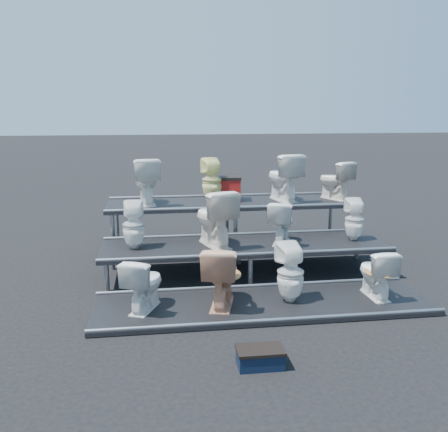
{
  "coord_description": "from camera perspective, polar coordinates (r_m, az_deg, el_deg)",
  "views": [
    {
      "loc": [
        -1.31,
        -7.05,
        2.45
      ],
      "look_at": [
        -0.29,
        0.1,
        0.88
      ],
      "focal_mm": 40.0,
      "sensor_mm": 36.0,
      "label": 1
    }
  ],
  "objects": [
    {
      "name": "ground",
      "position": [
        7.57,
        2.32,
        -6.58
      ],
      "size": [
        80.0,
        80.0,
        0.0
      ],
      "primitive_type": "plane",
      "color": "black",
      "rests_on": "ground"
    },
    {
      "name": "toilet_9",
      "position": [
        8.49,
        -1.39,
        4.1
      ],
      "size": [
        0.39,
        0.4,
        0.76
      ],
      "primitive_type": "imported",
      "rotation": [
        0.0,
        0.0,
        3.3
      ],
      "color": "#EFEE9B",
      "rests_on": "tier_back"
    },
    {
      "name": "toilet_6",
      "position": [
        7.48,
        6.56,
        -0.68
      ],
      "size": [
        0.56,
        0.72,
        0.64
      ],
      "primitive_type": "imported",
      "rotation": [
        0.0,
        0.0,
        2.77
      ],
      "color": "white",
      "rests_on": "tier_mid"
    },
    {
      "name": "toilet_10",
      "position": [
        8.72,
        6.79,
        4.45
      ],
      "size": [
        0.6,
        0.88,
        0.82
      ],
      "primitive_type": "imported",
      "rotation": [
        0.0,
        0.0,
        3.33
      ],
      "color": "white",
      "rests_on": "tier_back"
    },
    {
      "name": "tier_back",
      "position": [
        8.69,
        0.79,
        -1.14
      ],
      "size": [
        4.2,
        1.2,
        0.86
      ],
      "primitive_type": "cube",
      "color": "black",
      "rests_on": "ground"
    },
    {
      "name": "tier_mid",
      "position": [
        7.5,
        2.33,
        -4.91
      ],
      "size": [
        4.2,
        1.2,
        0.46
      ],
      "primitive_type": "cube",
      "color": "black",
      "rests_on": "ground"
    },
    {
      "name": "toilet_11",
      "position": [
        9.01,
        12.56,
        4.02
      ],
      "size": [
        0.61,
        0.76,
        0.67
      ],
      "primitive_type": "imported",
      "rotation": [
        0.0,
        0.0,
        3.56
      ],
      "color": "silver",
      "rests_on": "tier_back"
    },
    {
      "name": "toilet_5",
      "position": [
        7.27,
        -1.13,
        -0.17
      ],
      "size": [
        0.68,
        0.92,
        0.84
      ],
      "primitive_type": "imported",
      "rotation": [
        0.0,
        0.0,
        3.42
      ],
      "color": "silver",
      "rests_on": "tier_mid"
    },
    {
      "name": "toilet_3",
      "position": [
        6.71,
        16.97,
        -6.21
      ],
      "size": [
        0.37,
        0.64,
        0.64
      ],
      "primitive_type": "imported",
      "rotation": [
        0.0,
        0.0,
        3.17
      ],
      "color": "white",
      "rests_on": "tier_front"
    },
    {
      "name": "toilet_2",
      "position": [
        6.31,
        7.6,
        -6.43
      ],
      "size": [
        0.37,
        0.38,
        0.75
      ],
      "primitive_type": "imported",
      "rotation": [
        0.0,
        0.0,
        3.26
      ],
      "color": "white",
      "rests_on": "tier_front"
    },
    {
      "name": "toilet_1",
      "position": [
        6.14,
        -0.31,
        -6.77
      ],
      "size": [
        0.6,
        0.84,
        0.77
      ],
      "primitive_type": "imported",
      "rotation": [
        0.0,
        0.0,
        2.89
      ],
      "color": "tan",
      "rests_on": "tier_front"
    },
    {
      "name": "toilet_4",
      "position": [
        7.24,
        -10.3,
        -1.02
      ],
      "size": [
        0.31,
        0.32,
        0.69
      ],
      "primitive_type": "imported",
      "rotation": [
        0.0,
        0.0,
        3.13
      ],
      "color": "white",
      "rests_on": "tier_mid"
    },
    {
      "name": "toilet_8",
      "position": [
        8.43,
        -8.89,
        3.98
      ],
      "size": [
        0.51,
        0.8,
        0.78
      ],
      "primitive_type": "imported",
      "rotation": [
        0.0,
        0.0,
        3.24
      ],
      "color": "white",
      "rests_on": "tier_back"
    },
    {
      "name": "toilet_7",
      "position": [
        7.84,
        14.69,
        -0.38
      ],
      "size": [
        0.32,
        0.32,
        0.64
      ],
      "primitive_type": "imported",
      "rotation": [
        0.0,
        0.0,
        3.04
      ],
      "color": "white",
      "rests_on": "tier_mid"
    },
    {
      "name": "toilet_0",
      "position": [
        6.11,
        -9.15,
        -7.61
      ],
      "size": [
        0.59,
        0.73,
        0.65
      ],
      "primitive_type": "imported",
      "rotation": [
        0.0,
        0.0,
        2.72
      ],
      "color": "white",
      "rests_on": "tier_front"
    },
    {
      "name": "red_crate",
      "position": [
        8.7,
        0.16,
        3.03
      ],
      "size": [
        0.57,
        0.48,
        0.37
      ],
      "primitive_type": "cube",
      "rotation": [
        0.0,
        0.0,
        -0.14
      ],
      "color": "maroon",
      "rests_on": "tier_back"
    },
    {
      "name": "step_stool",
      "position": [
        5.01,
        4.16,
        -15.96
      ],
      "size": [
        0.44,
        0.27,
        0.16
      ],
      "primitive_type": "cube",
      "rotation": [
        0.0,
        0.0,
        -0.01
      ],
      "color": "black",
      "rests_on": "ground"
    },
    {
      "name": "tier_front",
      "position": [
        6.37,
        4.46,
        -10.05
      ],
      "size": [
        4.2,
        1.2,
        0.06
      ],
      "primitive_type": "cube",
      "color": "black",
      "rests_on": "ground"
    }
  ]
}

